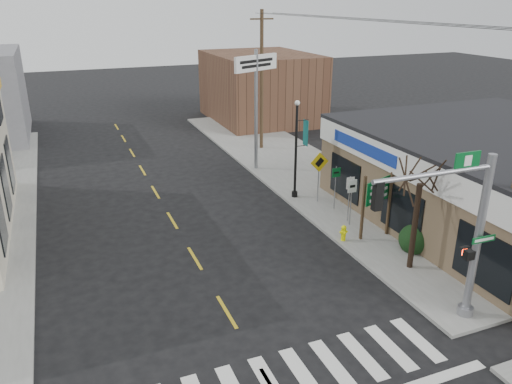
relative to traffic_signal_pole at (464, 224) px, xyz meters
name	(u,v)px	position (x,y,z in m)	size (l,w,h in m)	color
sidewalk_right	(328,187)	(2.47, 12.23, -3.45)	(6.00, 38.00, 0.13)	gray
center_line	(195,258)	(-6.53, 7.23, -3.51)	(0.12, 56.00, 0.01)	gold
crosswalk	(269,383)	(-6.53, -0.37, -3.51)	(11.00, 2.20, 0.01)	silver
thrift_store	(511,182)	(7.97, 5.23, -1.51)	(12.00, 14.00, 4.00)	brown
bldg_distant_right	(261,87)	(5.47, 29.23, -0.71)	(8.00, 10.00, 5.60)	brown
traffic_signal_pole	(464,224)	(0.00, 0.00, 0.00)	(4.47, 0.37, 5.67)	gray
guide_sign	(378,197)	(1.22, 5.96, -1.52)	(1.65, 0.14, 2.89)	#463320
fire_hydrant	(344,232)	(-0.23, 6.16, -3.00)	(0.22, 0.22, 0.70)	#ECF002
ped_crossing_sign	(319,168)	(0.87, 10.46, -1.57)	(1.02, 0.07, 2.63)	gray
lamp_post	(297,142)	(0.14, 11.53, -0.43)	(0.66, 0.52, 5.07)	black
dance_center_sign	(256,81)	(-0.03, 16.66, 1.91)	(3.32, 0.21, 7.05)	gray
bare_tree	(422,168)	(0.97, 3.23, 0.67)	(2.58, 2.58, 5.15)	black
shrub_front	(414,239)	(2.00, 4.31, -2.90)	(1.28, 1.28, 0.96)	#203D19
shrub_back	(413,223)	(3.08, 5.74, -2.98)	(1.07, 1.07, 0.80)	black
utility_pole_far	(262,80)	(2.01, 20.71, 1.29)	(1.58, 0.24, 9.10)	#412E1D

